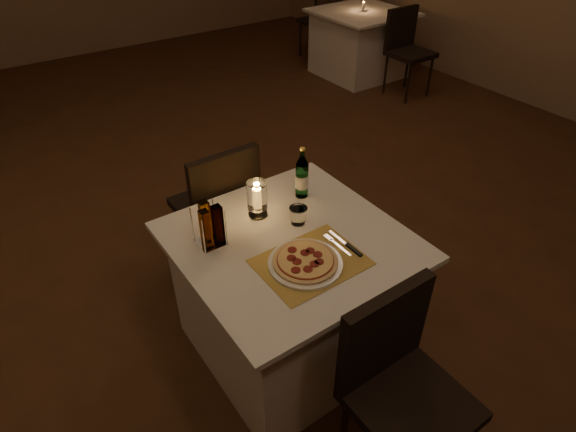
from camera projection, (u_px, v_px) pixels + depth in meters
floor at (231, 280)px, 3.05m from camera, size 8.00×10.00×0.02m
main_table at (290, 296)px, 2.41m from camera, size 1.00×1.00×0.74m
chair_near at (398, 375)px, 1.84m from camera, size 0.42×0.42×0.90m
chair_far at (219, 201)px, 2.78m from camera, size 0.42×0.42×0.90m
placemat at (311, 262)px, 2.07m from camera, size 0.45×0.34×0.00m
plate at (305, 263)px, 2.05m from camera, size 0.32×0.32×0.01m
pizza at (305, 261)px, 2.04m from camera, size 0.28×0.28×0.02m
fork at (336, 243)px, 2.16m from camera, size 0.02×0.18×0.00m
knife at (350, 247)px, 2.14m from camera, size 0.02×0.22×0.01m
tumbler at (298, 215)px, 2.27m from camera, size 0.09×0.09×0.09m
water_bottle at (302, 177)px, 2.41m from camera, size 0.07×0.07×0.28m
hurricane_candle at (257, 197)px, 2.28m from camera, size 0.10×0.10×0.19m
cruet_caddy at (210, 227)px, 2.11m from camera, size 0.12×0.12×0.21m
neighbor_table_right at (360, 43)px, 5.74m from camera, size 1.00×1.00×0.74m
neighbor_chair_ra at (406, 43)px, 5.17m from camera, size 0.42×0.42×0.90m
neighbor_chair_rb at (323, 15)px, 6.11m from camera, size 0.42×0.42×0.90m
neighbor_candle_right at (363, 6)px, 5.50m from camera, size 0.03×0.03×0.11m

